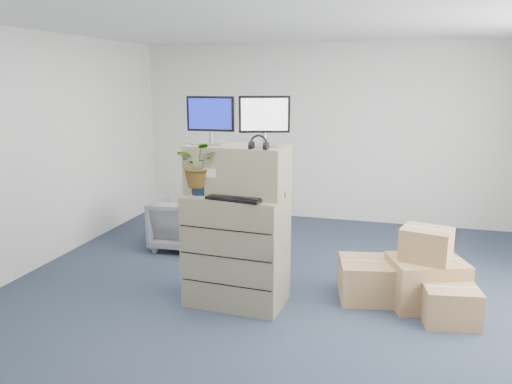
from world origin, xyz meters
TOP-DOWN VIEW (x-y plane):
  - ground at (0.00, 0.00)m, footprint 7.00×7.00m
  - wall_back at (0.00, 3.51)m, footprint 6.00×0.02m
  - filing_cabinet_lower at (-0.38, 0.11)m, footprint 1.00×0.65m
  - filing_cabinet_upper at (-0.38, 0.16)m, footprint 1.00×0.54m
  - monitor_left at (-0.64, 0.15)m, footprint 0.47×0.19m
  - monitor_right at (-0.10, 0.14)m, footprint 0.47×0.25m
  - headphones at (-0.11, -0.04)m, footprint 0.17×0.03m
  - keyboard at (-0.33, -0.07)m, footprint 0.57×0.32m
  - mouse at (-0.02, 0.00)m, footprint 0.10×0.07m
  - water_bottle at (-0.26, 0.12)m, footprint 0.08×0.08m
  - phone_dock at (-0.46, 0.11)m, footprint 0.07×0.06m
  - external_drive at (-0.00, 0.19)m, footprint 0.23×0.18m
  - tissue_box at (-0.05, 0.21)m, footprint 0.25×0.15m
  - potted_plant at (-0.71, -0.01)m, footprint 0.47×0.51m
  - office_chair at (-1.61, 1.53)m, footprint 0.78×0.74m
  - cardboard_boxes at (1.34, 0.50)m, footprint 1.38×0.95m

SIDE VIEW (x-z plane):
  - ground at x=0.00m, z-range 0.00..0.00m
  - cardboard_boxes at x=1.34m, z-range -0.13..0.68m
  - office_chair at x=-1.61m, z-range 0.00..0.76m
  - filing_cabinet_lower at x=-0.38m, z-range 0.00..1.13m
  - keyboard at x=-0.33m, z-range 1.13..1.16m
  - mouse at x=-0.02m, z-range 1.13..1.17m
  - external_drive at x=0.00m, z-range 1.13..1.19m
  - phone_dock at x=-0.46m, z-range 1.11..1.25m
  - tissue_box at x=-0.05m, z-range 1.19..1.28m
  - water_bottle at x=-0.26m, z-range 1.13..1.40m
  - filing_cabinet_upper at x=-0.38m, z-range 1.13..1.62m
  - potted_plant at x=-0.71m, z-range 1.16..1.60m
  - wall_back at x=0.00m, z-range 0.00..2.80m
  - headphones at x=-0.11m, z-range 1.58..1.75m
  - monitor_left at x=-0.64m, z-range 1.64..2.11m
  - monitor_right at x=-0.10m, z-range 1.64..2.12m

